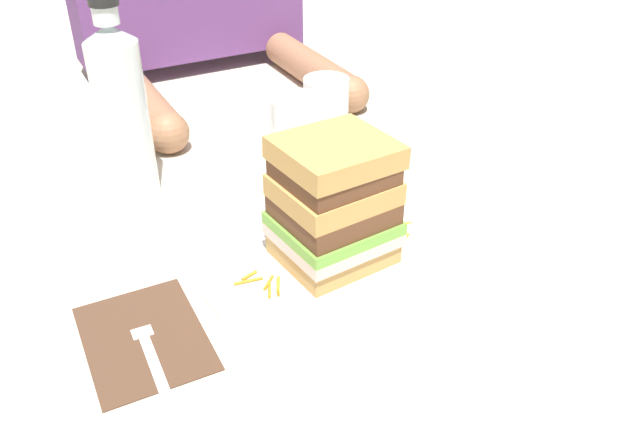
# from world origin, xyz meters

# --- Properties ---
(ground_plane) EXTENTS (3.00, 3.00, 0.00)m
(ground_plane) POSITION_xyz_m (0.00, 0.00, 0.00)
(ground_plane) COLOR beige
(main_plate) EXTENTS (0.30, 0.30, 0.01)m
(main_plate) POSITION_xyz_m (-0.01, -0.01, 0.01)
(main_plate) COLOR white
(main_plate) RESTS_ON ground_plane
(sandwich) EXTENTS (0.13, 0.12, 0.14)m
(sandwich) POSITION_xyz_m (-0.01, -0.01, 0.08)
(sandwich) COLOR tan
(sandwich) RESTS_ON main_plate
(carrot_shred_0) EXTENTS (0.02, 0.01, 0.00)m
(carrot_shred_0) POSITION_xyz_m (-0.10, -0.00, 0.02)
(carrot_shred_0) COLOR orange
(carrot_shred_0) RESTS_ON main_plate
(carrot_shred_1) EXTENTS (0.01, 0.02, 0.00)m
(carrot_shred_1) POSITION_xyz_m (-0.08, -0.03, 0.01)
(carrot_shred_1) COLOR orange
(carrot_shred_1) RESTS_ON main_plate
(carrot_shred_2) EXTENTS (0.03, 0.01, 0.00)m
(carrot_shred_2) POSITION_xyz_m (-0.11, -0.01, 0.01)
(carrot_shred_2) COLOR orange
(carrot_shred_2) RESTS_ON main_plate
(carrot_shred_3) EXTENTS (0.01, 0.03, 0.00)m
(carrot_shred_3) POSITION_xyz_m (-0.09, -0.03, 0.01)
(carrot_shred_3) COLOR orange
(carrot_shred_3) RESTS_ON main_plate
(carrot_shred_4) EXTENTS (0.02, 0.02, 0.00)m
(carrot_shred_4) POSITION_xyz_m (-0.09, -0.02, 0.01)
(carrot_shred_4) COLOR orange
(carrot_shred_4) RESTS_ON main_plate
(carrot_shred_5) EXTENTS (0.01, 0.02, 0.00)m
(carrot_shred_5) POSITION_xyz_m (-0.09, -0.03, 0.01)
(carrot_shred_5) COLOR orange
(carrot_shred_5) RESTS_ON main_plate
(carrot_shred_6) EXTENTS (0.03, 0.01, 0.00)m
(carrot_shred_6) POSITION_xyz_m (0.06, 0.00, 0.02)
(carrot_shred_6) COLOR orange
(carrot_shred_6) RESTS_ON main_plate
(carrot_shred_7) EXTENTS (0.03, 0.01, 0.00)m
(carrot_shred_7) POSITION_xyz_m (0.10, 0.01, 0.01)
(carrot_shred_7) COLOR orange
(carrot_shred_7) RESTS_ON main_plate
(carrot_shred_8) EXTENTS (0.02, 0.02, 0.00)m
(carrot_shred_8) POSITION_xyz_m (0.07, -0.00, 0.02)
(carrot_shred_8) COLOR orange
(carrot_shred_8) RESTS_ON main_plate
(carrot_shred_9) EXTENTS (0.02, 0.02, 0.00)m
(carrot_shred_9) POSITION_xyz_m (0.08, -0.02, 0.01)
(carrot_shred_9) COLOR orange
(carrot_shred_9) RESTS_ON main_plate
(carrot_shred_10) EXTENTS (0.01, 0.03, 0.00)m
(carrot_shred_10) POSITION_xyz_m (0.09, 0.00, 0.01)
(carrot_shred_10) COLOR orange
(carrot_shred_10) RESTS_ON main_plate
(carrot_shred_11) EXTENTS (0.02, 0.01, 0.00)m
(carrot_shred_11) POSITION_xyz_m (0.07, 0.01, 0.01)
(carrot_shred_11) COLOR orange
(carrot_shred_11) RESTS_ON main_plate
(napkin_dark) EXTENTS (0.11, 0.15, 0.00)m
(napkin_dark) POSITION_xyz_m (-0.23, -0.03, 0.00)
(napkin_dark) COLOR #4C3323
(napkin_dark) RESTS_ON ground_plane
(fork) EXTENTS (0.02, 0.17, 0.00)m
(fork) POSITION_xyz_m (-0.23, -0.05, 0.00)
(fork) COLOR silver
(fork) RESTS_ON napkin_dark
(knife) EXTENTS (0.02, 0.20, 0.00)m
(knife) POSITION_xyz_m (0.18, -0.01, 0.00)
(knife) COLOR silver
(knife) RESTS_ON ground_plane
(juice_glass) EXTENTS (0.07, 0.07, 0.10)m
(juice_glass) POSITION_xyz_m (0.07, 0.22, 0.05)
(juice_glass) COLOR white
(juice_glass) RESTS_ON ground_plane
(water_bottle) EXTENTS (0.06, 0.06, 0.26)m
(water_bottle) POSITION_xyz_m (-0.16, 0.26, 0.12)
(water_bottle) COLOR silver
(water_bottle) RESTS_ON ground_plane
(empty_tumbler_0) EXTENTS (0.07, 0.07, 0.08)m
(empty_tumbler_0) POSITION_xyz_m (0.17, 0.33, 0.04)
(empty_tumbler_0) COLOR silver
(empty_tumbler_0) RESTS_ON ground_plane
(empty_tumbler_1) EXTENTS (0.06, 0.06, 0.07)m
(empty_tumbler_1) POSITION_xyz_m (-0.17, 0.38, 0.04)
(empty_tumbler_1) COLOR silver
(empty_tumbler_1) RESTS_ON ground_plane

